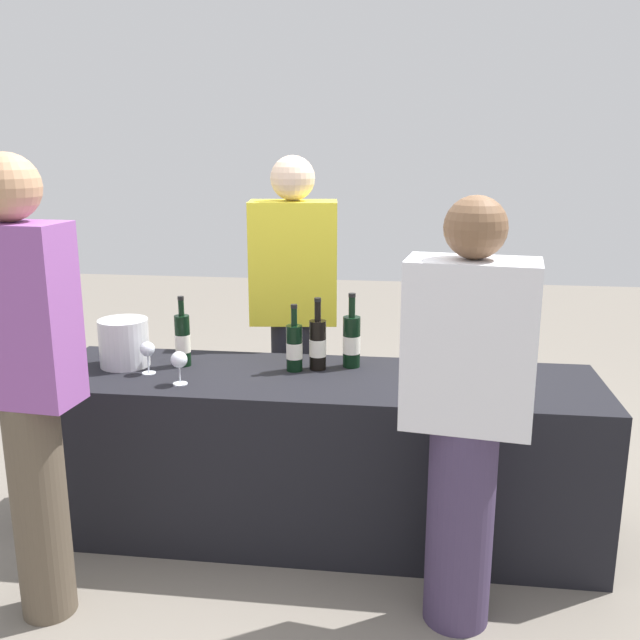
% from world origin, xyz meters
% --- Properties ---
extents(ground_plane, '(12.00, 12.00, 0.00)m').
position_xyz_m(ground_plane, '(0.00, 0.00, 0.00)').
color(ground_plane, slate).
extents(tasting_table, '(2.38, 0.64, 0.73)m').
position_xyz_m(tasting_table, '(0.00, 0.00, 0.36)').
color(tasting_table, black).
rests_on(tasting_table, ground_plane).
extents(wine_bottle_0, '(0.07, 0.07, 0.32)m').
position_xyz_m(wine_bottle_0, '(-0.63, 0.08, 0.84)').
color(wine_bottle_0, black).
rests_on(wine_bottle_0, tasting_table).
extents(wine_bottle_1, '(0.07, 0.07, 0.30)m').
position_xyz_m(wine_bottle_1, '(-0.12, 0.07, 0.83)').
color(wine_bottle_1, black).
rests_on(wine_bottle_1, tasting_table).
extents(wine_bottle_2, '(0.07, 0.07, 0.32)m').
position_xyz_m(wine_bottle_2, '(-0.02, 0.10, 0.84)').
color(wine_bottle_2, black).
rests_on(wine_bottle_2, tasting_table).
extents(wine_bottle_3, '(0.08, 0.08, 0.33)m').
position_xyz_m(wine_bottle_3, '(0.12, 0.16, 0.85)').
color(wine_bottle_3, black).
rests_on(wine_bottle_3, tasting_table).
extents(wine_glass_0, '(0.06, 0.06, 0.14)m').
position_xyz_m(wine_glass_0, '(-0.74, -0.05, 0.83)').
color(wine_glass_0, silver).
rests_on(wine_glass_0, tasting_table).
extents(wine_glass_1, '(0.07, 0.07, 0.14)m').
position_xyz_m(wine_glass_1, '(-0.56, -0.17, 0.83)').
color(wine_glass_1, silver).
rests_on(wine_glass_1, tasting_table).
extents(wine_glass_2, '(0.07, 0.07, 0.13)m').
position_xyz_m(wine_glass_2, '(0.60, -0.08, 0.82)').
color(wine_glass_2, silver).
rests_on(wine_glass_2, tasting_table).
extents(ice_bucket, '(0.22, 0.22, 0.21)m').
position_xyz_m(ice_bucket, '(-0.89, 0.05, 0.83)').
color(ice_bucket, silver).
rests_on(ice_bucket, tasting_table).
extents(server_pouring, '(0.46, 0.29, 1.64)m').
position_xyz_m(server_pouring, '(-0.21, 0.61, 0.88)').
color(server_pouring, black).
rests_on(server_pouring, ground_plane).
extents(guest_0, '(0.37, 0.23, 1.67)m').
position_xyz_m(guest_0, '(-0.93, -0.70, 0.93)').
color(guest_0, brown).
rests_on(guest_0, ground_plane).
extents(guest_1, '(0.46, 0.30, 1.54)m').
position_xyz_m(guest_1, '(0.57, -0.55, 0.82)').
color(guest_1, '#3F3351').
rests_on(guest_1, ground_plane).
extents(menu_board, '(0.61, 0.12, 0.71)m').
position_xyz_m(menu_board, '(0.75, 0.96, 0.35)').
color(menu_board, white).
rests_on(menu_board, ground_plane).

